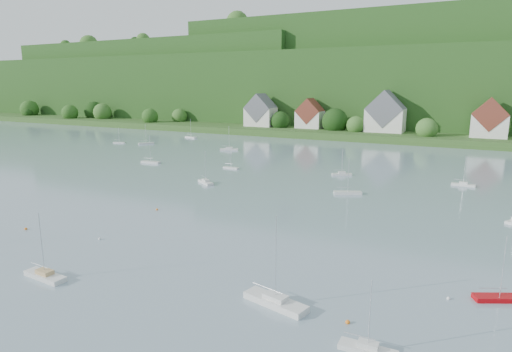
% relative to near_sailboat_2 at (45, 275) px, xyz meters
% --- Properties ---
extents(far_shore_strip, '(600.00, 60.00, 3.00)m').
position_rel_near_sailboat_2_xyz_m(far_shore_strip, '(4.03, 173.92, 1.06)').
color(far_shore_strip, '#335720').
rests_on(far_shore_strip, ground).
extents(forested_ridge, '(620.00, 181.22, 69.89)m').
position_rel_near_sailboat_2_xyz_m(forested_ridge, '(4.42, 242.49, 22.44)').
color(forested_ridge, '#1D3F14').
rests_on(forested_ridge, ground).
extents(village_building_0, '(14.00, 10.40, 16.00)m').
position_rel_near_sailboat_2_xyz_m(village_building_0, '(-50.97, 160.92, 9.07)').
color(village_building_0, silver).
rests_on(village_building_0, far_shore_strip).
extents(village_building_1, '(12.00, 9.36, 14.00)m').
position_rel_near_sailboat_2_xyz_m(village_building_1, '(-25.97, 162.92, 8.31)').
color(village_building_1, silver).
rests_on(village_building_1, far_shore_strip).
extents(village_building_2, '(16.00, 11.44, 18.00)m').
position_rel_near_sailboat_2_xyz_m(village_building_2, '(9.03, 161.92, 9.83)').
color(village_building_2, silver).
rests_on(village_building_2, far_shore_strip).
extents(village_building_3, '(13.00, 10.40, 15.50)m').
position_rel_near_sailboat_2_xyz_m(village_building_3, '(49.03, 159.92, 8.99)').
color(village_building_3, silver).
rests_on(village_building_3, far_shore_strip).
extents(near_sailboat_2, '(6.28, 2.14, 8.34)m').
position_rel_near_sailboat_2_xyz_m(near_sailboat_2, '(0.00, 0.00, 0.00)').
color(near_sailboat_2, silver).
rests_on(near_sailboat_2, ground).
extents(near_sailboat_3, '(5.14, 1.49, 6.92)m').
position_rel_near_sailboat_2_xyz_m(near_sailboat_3, '(38.62, 2.97, -0.04)').
color(near_sailboat_3, silver).
rests_on(near_sailboat_3, ground).
extents(near_sailboat_4, '(7.71, 3.73, 10.03)m').
position_rel_near_sailboat_2_xyz_m(near_sailboat_4, '(27.83, 6.88, 0.05)').
color(near_sailboat_4, silver).
rests_on(near_sailboat_4, ground).
extents(near_sailboat_7, '(5.62, 3.82, 7.44)m').
position_rel_near_sailboat_2_xyz_m(near_sailboat_7, '(49.29, 19.11, -0.11)').
color(near_sailboat_7, '#AC040A').
rests_on(near_sailboat_7, ground).
extents(mooring_buoy_1, '(0.45, 0.45, 0.45)m').
position_rel_near_sailboat_2_xyz_m(mooring_buoy_1, '(-4.52, 12.91, -0.44)').
color(mooring_buoy_1, white).
rests_on(mooring_buoy_1, ground).
extents(mooring_buoy_2, '(0.47, 0.47, 0.47)m').
position_rel_near_sailboat_2_xyz_m(mooring_buoy_2, '(35.74, 6.88, -0.44)').
color(mooring_buoy_2, orange).
rests_on(mooring_buoy_2, ground).
extents(mooring_buoy_3, '(0.43, 0.43, 0.43)m').
position_rel_near_sailboat_2_xyz_m(mooring_buoy_3, '(-7.17, 29.49, -0.44)').
color(mooring_buoy_3, orange).
rests_on(mooring_buoy_3, ground).
extents(mooring_buoy_4, '(0.39, 0.39, 0.39)m').
position_rel_near_sailboat_2_xyz_m(mooring_buoy_4, '(44.30, 16.80, -0.44)').
color(mooring_buoy_4, white).
rests_on(mooring_buoy_4, ground).
extents(mooring_buoy_5, '(0.46, 0.46, 0.46)m').
position_rel_near_sailboat_2_xyz_m(mooring_buoy_5, '(-18.87, 10.80, -0.44)').
color(mooring_buoy_5, orange).
rests_on(mooring_buoy_5, ground).
extents(far_sailboat_cluster, '(189.99, 77.31, 8.71)m').
position_rel_near_sailboat_2_xyz_m(far_sailboat_cluster, '(11.88, 89.90, -0.07)').
color(far_sailboat_cluster, silver).
rests_on(far_sailboat_cluster, ground).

